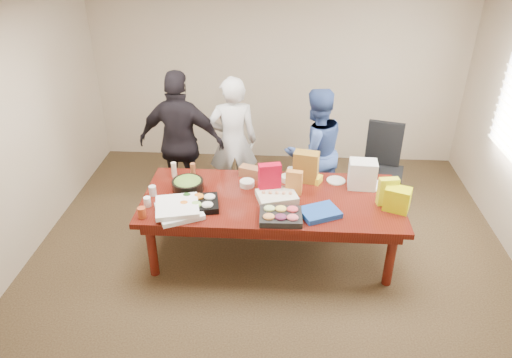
# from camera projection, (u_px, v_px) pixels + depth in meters

# --- Properties ---
(floor) EXTENTS (5.50, 5.00, 0.02)m
(floor) POSITION_uv_depth(u_px,v_px,m) (271.00, 253.00, 5.52)
(floor) COLOR #47301E
(floor) RESTS_ON ground
(ceiling) EXTENTS (5.50, 5.00, 0.02)m
(ceiling) POSITION_uv_depth(u_px,v_px,m) (275.00, 9.00, 4.18)
(ceiling) COLOR white
(ceiling) RESTS_ON wall_back
(wall_back) EXTENTS (5.50, 0.04, 2.70)m
(wall_back) POSITION_uv_depth(u_px,v_px,m) (278.00, 75.00, 7.02)
(wall_back) COLOR beige
(wall_back) RESTS_ON floor
(wall_front) EXTENTS (5.50, 0.04, 2.70)m
(wall_front) POSITION_uv_depth(u_px,v_px,m) (259.00, 339.00, 2.68)
(wall_front) COLOR beige
(wall_front) RESTS_ON floor
(wall_left) EXTENTS (0.04, 5.00, 2.70)m
(wall_left) POSITION_uv_depth(u_px,v_px,m) (13.00, 141.00, 5.00)
(wall_left) COLOR beige
(wall_left) RESTS_ON floor
(conference_table) EXTENTS (2.80, 1.20, 0.75)m
(conference_table) POSITION_uv_depth(u_px,v_px,m) (271.00, 226.00, 5.33)
(conference_table) COLOR #4C1C0F
(conference_table) RESTS_ON floor
(office_chair) EXTENTS (0.67, 0.67, 1.08)m
(office_chair) POSITION_uv_depth(u_px,v_px,m) (384.00, 171.00, 6.12)
(office_chair) COLOR black
(office_chair) RESTS_ON floor
(person_center) EXTENTS (0.70, 0.52, 1.74)m
(person_center) POSITION_uv_depth(u_px,v_px,m) (233.00, 142.00, 6.10)
(person_center) COLOR silver
(person_center) RESTS_ON floor
(person_right) EXTENTS (0.99, 0.91, 1.65)m
(person_right) POSITION_uv_depth(u_px,v_px,m) (314.00, 151.00, 5.96)
(person_right) COLOR #344D8E
(person_right) RESTS_ON floor
(person_left) EXTENTS (1.13, 0.56, 1.85)m
(person_left) POSITION_uv_depth(u_px,v_px,m) (181.00, 143.00, 5.94)
(person_left) COLOR black
(person_left) RESTS_ON floor
(veggie_tray) EXTENTS (0.49, 0.42, 0.07)m
(veggie_tray) POSITION_uv_depth(u_px,v_px,m) (197.00, 204.00, 4.97)
(veggie_tray) COLOR black
(veggie_tray) RESTS_ON conference_table
(fruit_tray) EXTENTS (0.44, 0.34, 0.06)m
(fruit_tray) POSITION_uv_depth(u_px,v_px,m) (281.00, 217.00, 4.77)
(fruit_tray) COLOR black
(fruit_tray) RESTS_ON conference_table
(sheet_cake) EXTENTS (0.48, 0.42, 0.07)m
(sheet_cake) POSITION_uv_depth(u_px,v_px,m) (277.00, 197.00, 5.09)
(sheet_cake) COLOR silver
(sheet_cake) RESTS_ON conference_table
(salad_bowl) EXTENTS (0.41, 0.41, 0.11)m
(salad_bowl) POSITION_uv_depth(u_px,v_px,m) (188.00, 185.00, 5.27)
(salad_bowl) COLOR black
(salad_bowl) RESTS_ON conference_table
(chip_bag_blue) EXTENTS (0.47, 0.42, 0.06)m
(chip_bag_blue) POSITION_uv_depth(u_px,v_px,m) (320.00, 213.00, 4.84)
(chip_bag_blue) COLOR #19449F
(chip_bag_blue) RESTS_ON conference_table
(chip_bag_red) EXTENTS (0.26, 0.15, 0.35)m
(chip_bag_red) POSITION_uv_depth(u_px,v_px,m) (270.00, 179.00, 5.15)
(chip_bag_red) COLOR #B80521
(chip_bag_red) RESTS_ON conference_table
(chip_bag_yellow) EXTENTS (0.21, 0.11, 0.31)m
(chip_bag_yellow) POSITION_uv_depth(u_px,v_px,m) (388.00, 191.00, 4.96)
(chip_bag_yellow) COLOR yellow
(chip_bag_yellow) RESTS_ON conference_table
(chip_bag_orange) EXTENTS (0.19, 0.11, 0.27)m
(chip_bag_orange) POSITION_uv_depth(u_px,v_px,m) (294.00, 182.00, 5.16)
(chip_bag_orange) COLOR #C27732
(chip_bag_orange) RESTS_ON conference_table
(mayo_jar) EXTENTS (0.08, 0.08, 0.13)m
(mayo_jar) POSITION_uv_depth(u_px,v_px,m) (291.00, 173.00, 5.50)
(mayo_jar) COLOR white
(mayo_jar) RESTS_ON conference_table
(mustard_bottle) EXTENTS (0.07, 0.07, 0.17)m
(mustard_bottle) POSITION_uv_depth(u_px,v_px,m) (299.00, 175.00, 5.41)
(mustard_bottle) COLOR #E8B112
(mustard_bottle) RESTS_ON conference_table
(dressing_bottle) EXTENTS (0.07, 0.07, 0.19)m
(dressing_bottle) POSITION_uv_depth(u_px,v_px,m) (193.00, 171.00, 5.48)
(dressing_bottle) COLOR brown
(dressing_bottle) RESTS_ON conference_table
(ranch_bottle) EXTENTS (0.08, 0.08, 0.18)m
(ranch_bottle) POSITION_uv_depth(u_px,v_px,m) (174.00, 170.00, 5.51)
(ranch_bottle) COLOR beige
(ranch_bottle) RESTS_ON conference_table
(banana_bunch) EXTENTS (0.28, 0.23, 0.08)m
(banana_bunch) POSITION_uv_depth(u_px,v_px,m) (311.00, 178.00, 5.44)
(banana_bunch) COLOR yellow
(banana_bunch) RESTS_ON conference_table
(bread_loaf) EXTENTS (0.32, 0.22, 0.12)m
(bread_loaf) POSITION_uv_depth(u_px,v_px,m) (252.00, 172.00, 5.53)
(bread_loaf) COLOR #905B38
(bread_loaf) RESTS_ON conference_table
(kraft_bag) EXTENTS (0.30, 0.21, 0.36)m
(kraft_bag) POSITION_uv_depth(u_px,v_px,m) (306.00, 167.00, 5.38)
(kraft_bag) COLOR olive
(kraft_bag) RESTS_ON conference_table
(red_cup) EXTENTS (0.10, 0.10, 0.11)m
(red_cup) POSITION_uv_depth(u_px,v_px,m) (142.00, 213.00, 4.79)
(red_cup) COLOR #A93F1B
(red_cup) RESTS_ON conference_table
(clear_cup_a) EXTENTS (0.08, 0.08, 0.10)m
(clear_cup_a) POSITION_uv_depth(u_px,v_px,m) (147.00, 202.00, 4.98)
(clear_cup_a) COLOR white
(clear_cup_a) RESTS_ON conference_table
(clear_cup_b) EXTENTS (0.10, 0.10, 0.11)m
(clear_cup_b) POSITION_uv_depth(u_px,v_px,m) (153.00, 191.00, 5.17)
(clear_cup_b) COLOR silver
(clear_cup_b) RESTS_ON conference_table
(pizza_box_lower) EXTENTS (0.58, 0.58, 0.05)m
(pizza_box_lower) POSITION_uv_depth(u_px,v_px,m) (179.00, 211.00, 4.87)
(pizza_box_lower) COLOR white
(pizza_box_lower) RESTS_ON conference_table
(pizza_box_upper) EXTENTS (0.52, 0.52, 0.05)m
(pizza_box_upper) POSITION_uv_depth(u_px,v_px,m) (177.00, 207.00, 4.85)
(pizza_box_upper) COLOR white
(pizza_box_upper) RESTS_ON pizza_box_lower
(plate_a) EXTENTS (0.34, 0.34, 0.02)m
(plate_a) POSITION_uv_depth(u_px,v_px,m) (371.00, 185.00, 5.37)
(plate_a) COLOR white
(plate_a) RESTS_ON conference_table
(plate_b) EXTENTS (0.24, 0.24, 0.01)m
(plate_b) POSITION_uv_depth(u_px,v_px,m) (336.00, 181.00, 5.46)
(plate_b) COLOR silver
(plate_b) RESTS_ON conference_table
(dip_bowl_a) EXTENTS (0.21, 0.21, 0.07)m
(dip_bowl_a) POSITION_uv_depth(u_px,v_px,m) (288.00, 178.00, 5.45)
(dip_bowl_a) COLOR beige
(dip_bowl_a) RESTS_ON conference_table
(dip_bowl_b) EXTENTS (0.18, 0.18, 0.07)m
(dip_bowl_b) POSITION_uv_depth(u_px,v_px,m) (247.00, 183.00, 5.35)
(dip_bowl_b) COLOR silver
(dip_bowl_b) RESTS_ON conference_table
(grocery_bag_white) EXTENTS (0.31, 0.23, 0.32)m
(grocery_bag_white) POSITION_uv_depth(u_px,v_px,m) (362.00, 174.00, 5.27)
(grocery_bag_white) COLOR silver
(grocery_bag_white) RESTS_ON conference_table
(grocery_bag_yellow) EXTENTS (0.30, 0.26, 0.25)m
(grocery_bag_yellow) POSITION_uv_depth(u_px,v_px,m) (397.00, 199.00, 4.88)
(grocery_bag_yellow) COLOR #D5D804
(grocery_bag_yellow) RESTS_ON conference_table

